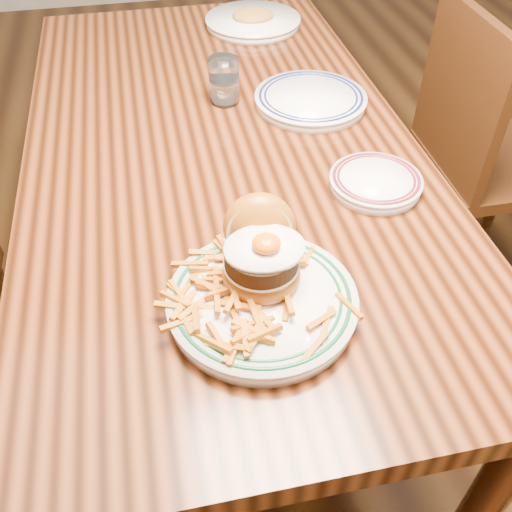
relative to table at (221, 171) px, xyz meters
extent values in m
plane|color=black|center=(0.00, 0.00, -0.66)|extent=(6.00, 6.00, 0.00)
cube|color=black|center=(0.00, 0.00, 0.06)|extent=(0.85, 1.60, 0.05)
cylinder|color=black|center=(-0.36, 0.74, -0.31)|extent=(0.07, 0.07, 0.70)
cylinder|color=black|center=(0.36, -0.74, -0.31)|extent=(0.07, 0.07, 0.70)
cylinder|color=black|center=(0.36, 0.74, -0.31)|extent=(0.07, 0.07, 0.70)
cylinder|color=#371E0B|center=(-0.60, 0.08, -0.46)|extent=(0.04, 0.04, 0.41)
cube|color=#371E0B|center=(0.89, 0.19, -0.23)|extent=(0.43, 0.43, 0.04)
cube|color=#371E0B|center=(0.70, 0.19, 0.01)|extent=(0.04, 0.42, 0.45)
cylinder|color=#371E0B|center=(1.07, 0.37, -0.46)|extent=(0.04, 0.04, 0.41)
cylinder|color=#371E0B|center=(0.71, 0.37, -0.46)|extent=(0.04, 0.04, 0.41)
cylinder|color=#371E0B|center=(0.71, 0.01, -0.46)|extent=(0.04, 0.04, 0.41)
cylinder|color=white|center=(-0.01, -0.51, 0.10)|extent=(0.30, 0.30, 0.02)
cylinder|color=white|center=(-0.01, -0.51, 0.11)|extent=(0.30, 0.30, 0.01)
torus|color=#0D4C24|center=(-0.01, -0.51, 0.12)|extent=(0.28, 0.28, 0.01)
torus|color=#0D4C24|center=(-0.01, -0.51, 0.12)|extent=(0.25, 0.25, 0.01)
ellipsoid|color=#9F5E14|center=(-0.01, -0.47, 0.13)|extent=(0.13, 0.13, 0.06)
cylinder|color=tan|center=(-0.01, -0.47, 0.15)|extent=(0.12, 0.12, 0.00)
cylinder|color=black|center=(-0.01, -0.47, 0.17)|extent=(0.12, 0.12, 0.03)
ellipsoid|color=white|center=(0.00, -0.48, 0.19)|extent=(0.13, 0.10, 0.01)
ellipsoid|color=#EE5804|center=(0.00, -0.48, 0.20)|extent=(0.04, 0.04, 0.02)
ellipsoid|color=#9F5E14|center=(0.00, -0.40, 0.17)|extent=(0.14, 0.12, 0.13)
cylinder|color=tan|center=(0.00, -0.42, 0.16)|extent=(0.11, 0.06, 0.11)
cylinder|color=white|center=(0.27, -0.25, 0.10)|extent=(0.18, 0.18, 0.02)
cylinder|color=white|center=(0.27, -0.25, 0.11)|extent=(0.18, 0.18, 0.01)
torus|color=#58141F|center=(0.27, -0.25, 0.11)|extent=(0.17, 0.17, 0.01)
torus|color=#58141F|center=(0.27, -0.25, 0.11)|extent=(0.16, 0.16, 0.01)
cube|color=silver|center=(0.29, -0.23, 0.11)|extent=(0.09, 0.09, 0.00)
cylinder|color=white|center=(0.24, 0.10, 0.10)|extent=(0.26, 0.26, 0.02)
cylinder|color=white|center=(0.24, 0.10, 0.11)|extent=(0.27, 0.27, 0.01)
torus|color=#0F164D|center=(0.24, 0.10, 0.11)|extent=(0.25, 0.25, 0.01)
torus|color=#0F164D|center=(0.24, 0.10, 0.11)|extent=(0.22, 0.22, 0.01)
cylinder|color=white|center=(0.04, 0.16, 0.14)|extent=(0.07, 0.07, 0.11)
cylinder|color=silver|center=(0.04, 0.16, 0.12)|extent=(0.06, 0.06, 0.05)
cylinder|color=white|center=(0.20, 0.59, 0.10)|extent=(0.28, 0.28, 0.02)
cylinder|color=white|center=(0.20, 0.59, 0.11)|extent=(0.28, 0.28, 0.01)
ellipsoid|color=#AC7731|center=(0.20, 0.59, 0.12)|extent=(0.12, 0.10, 0.04)
camera|label=1|loc=(-0.15, -1.09, 0.78)|focal=40.00mm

